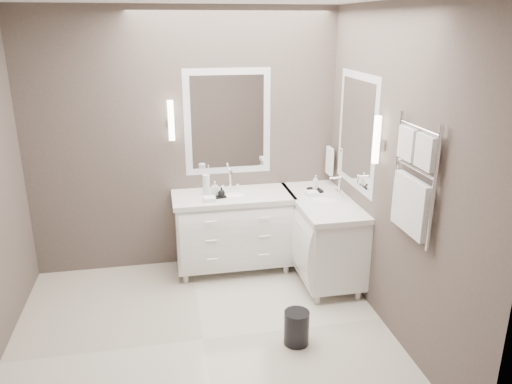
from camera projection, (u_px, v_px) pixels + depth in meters
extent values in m
cube|color=beige|center=(203.00, 340.00, 4.20)|extent=(3.20, 3.00, 0.01)
cube|color=#534742|center=(185.00, 143.00, 5.16)|extent=(3.20, 0.01, 2.70)
cube|color=#534742|center=(224.00, 285.00, 2.36)|extent=(3.20, 0.01, 2.70)
cube|color=#534742|center=(395.00, 175.00, 4.06)|extent=(0.01, 3.00, 2.70)
cube|color=white|center=(233.00, 230.00, 5.27)|extent=(1.20, 0.55, 0.70)
cube|color=silver|center=(233.00, 196.00, 5.15)|extent=(1.24, 0.59, 0.05)
ellipsoid|color=white|center=(233.00, 198.00, 5.15)|extent=(0.36, 0.28, 0.12)
cylinder|color=white|center=(230.00, 179.00, 5.25)|extent=(0.02, 0.02, 0.22)
cube|color=white|center=(322.00, 236.00, 5.13)|extent=(0.55, 1.20, 0.70)
cube|color=silver|center=(324.00, 201.00, 5.01)|extent=(0.59, 1.24, 0.05)
ellipsoid|color=white|center=(323.00, 203.00, 5.01)|extent=(0.36, 0.28, 0.12)
cylinder|color=white|center=(339.00, 188.00, 5.00)|extent=(0.02, 0.02, 0.22)
cube|color=white|center=(228.00, 122.00, 5.16)|extent=(0.90, 0.02, 1.10)
cube|color=white|center=(228.00, 122.00, 5.16)|extent=(0.77, 0.02, 0.96)
cube|color=white|center=(357.00, 131.00, 4.73)|extent=(0.02, 0.90, 1.10)
cube|color=white|center=(357.00, 131.00, 4.73)|extent=(0.02, 0.90, 0.96)
cube|color=white|center=(171.00, 126.00, 4.99)|extent=(0.05, 0.05, 0.10)
cylinder|color=white|center=(171.00, 121.00, 4.98)|extent=(0.06, 0.06, 0.40)
cube|color=white|center=(376.00, 146.00, 4.18)|extent=(0.05, 0.05, 0.10)
cylinder|color=white|center=(377.00, 140.00, 4.16)|extent=(0.06, 0.06, 0.40)
cylinder|color=white|center=(331.00, 148.00, 5.34)|extent=(0.02, 0.22, 0.02)
cube|color=white|center=(330.00, 161.00, 5.38)|extent=(0.03, 0.17, 0.30)
cylinder|color=white|center=(434.00, 190.00, 3.39)|extent=(0.03, 0.03, 0.90)
cylinder|color=white|center=(397.00, 168.00, 3.90)|extent=(0.03, 0.03, 0.90)
cube|color=white|center=(426.00, 152.00, 3.45)|extent=(0.06, 0.22, 0.24)
cube|color=white|center=(408.00, 144.00, 3.69)|extent=(0.06, 0.22, 0.24)
cube|color=white|center=(411.00, 205.00, 3.71)|extent=(0.06, 0.46, 0.42)
cylinder|color=black|center=(297.00, 328.00, 4.11)|extent=(0.27, 0.27, 0.29)
cube|color=black|center=(218.00, 196.00, 5.05)|extent=(0.16, 0.13, 0.02)
cube|color=black|center=(315.00, 190.00, 5.23)|extent=(0.14, 0.18, 0.02)
cylinder|color=silver|center=(206.00, 185.00, 5.10)|extent=(0.08, 0.08, 0.21)
imported|color=white|center=(215.00, 188.00, 5.03)|extent=(0.07, 0.07, 0.14)
imported|color=black|center=(221.00, 192.00, 5.01)|extent=(0.08, 0.08, 0.09)
imported|color=white|center=(315.00, 182.00, 5.20)|extent=(0.06, 0.06, 0.15)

